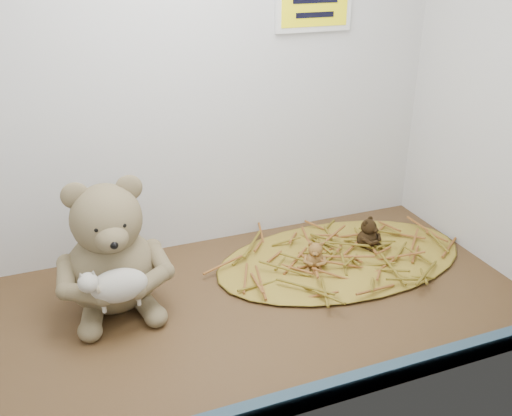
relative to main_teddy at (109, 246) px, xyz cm
name	(u,v)px	position (x,y,z in cm)	size (l,w,h in cm)	color
alcove_shell	(213,75)	(21.48, -1.23, 31.34)	(120.40, 60.20, 90.40)	#442D17
front_rail	(293,401)	(21.48, -39.03, -11.86)	(119.28, 2.20, 3.60)	#345063
straw_bed	(341,258)	(51.10, -0.72, -13.09)	(59.58, 34.59, 1.15)	olive
main_teddy	(109,246)	(0.00, 0.00, 0.00)	(22.04, 23.26, 27.33)	#766548
toy_lamb	(119,286)	(0.00, -9.79, -3.19)	(13.58, 8.29, 8.78)	beige
mini_teddy_tan	(315,254)	(43.26, -2.75, -9.31)	(5.17, 5.45, 6.41)	#945C30
mini_teddy_brown	(368,232)	(58.95, 1.31, -8.77)	(6.03, 6.37, 7.48)	black
wall_sign	(314,0)	(51.48, 19.17, 41.34)	(16.00, 1.20, 11.00)	#FEF00C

